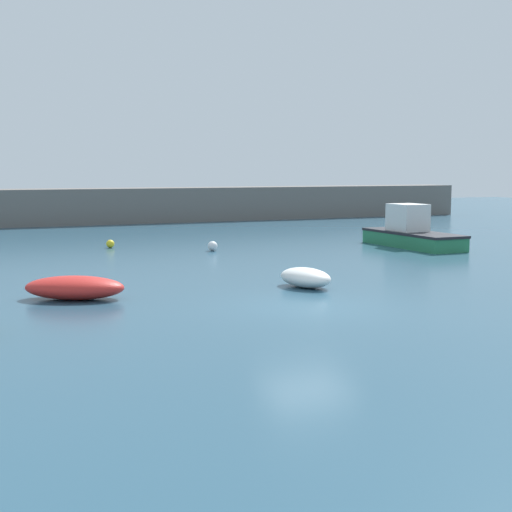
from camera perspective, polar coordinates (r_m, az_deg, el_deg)
The scene contains 7 objects.
ground_plane at distance 19.76m, azimuth 4.12°, elevation -4.35°, with size 120.00×120.00×0.20m, color #284C60.
harbor_breakwater at distance 50.76m, azimuth -13.08°, elevation 3.90°, with size 59.13×3.08×2.44m, color #66605B.
open_tender_yellow at distance 21.41m, azimuth -14.31°, elevation -2.47°, with size 3.24×2.55×0.68m.
motorboat_with_cabin at distance 35.65m, azimuth 12.31°, elevation 1.80°, with size 2.09×6.05×2.08m.
dinghy_near_pier at distance 22.90m, azimuth 3.98°, elevation -1.73°, with size 1.69×2.23×0.63m.
mooring_buoy_yellow at distance 35.03m, azimuth -11.58°, elevation 0.96°, with size 0.39×0.39×0.39m, color yellow.
mooring_buoy_white at distance 33.09m, azimuth -3.49°, elevation 0.80°, with size 0.45×0.45×0.45m, color white.
Camera 1 is at (-8.91, -17.21, 3.77)m, focal length 50.00 mm.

